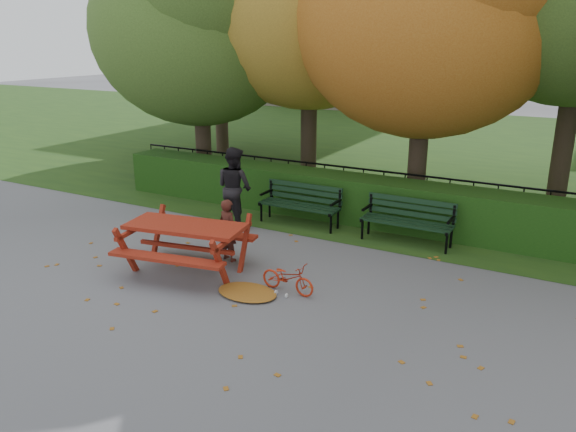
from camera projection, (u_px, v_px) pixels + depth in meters
The scene contains 13 objects.
ground at pixel (264, 303), 8.69m from camera, with size 90.00×90.00×0.00m, color slate.
grass_strip at pixel (464, 150), 20.37m from camera, with size 90.00×90.00×0.00m, color #1D3A14.
hedge at pixel (370, 201), 12.29m from camera, with size 13.00×0.90×1.00m, color black.
iron_fence at pixel (383, 191), 12.95m from camera, with size 14.00×0.04×1.02m.
tree_a at pixel (202, 13), 14.36m from camera, with size 5.88×5.60×7.48m.
bench_left at pixel (301, 201), 12.22m from camera, with size 1.80×0.57×0.88m.
bench_right at pixel (408, 217), 11.12m from camera, with size 1.80×0.57×0.88m.
picnic_table at pixel (186, 235), 9.66m from camera, with size 2.29×1.97×0.99m.
leaf_pile at pixel (247, 292), 8.98m from camera, with size 1.02×0.70×0.07m, color brown.
leaf_scatter at pixel (274, 295), 8.94m from camera, with size 9.00×5.70×0.01m, color brown, non-canonical shape.
child at pixel (228, 230), 10.21m from camera, with size 0.42×0.28×1.16m, color #431C15.
adult at pixel (234, 187), 12.00m from camera, with size 0.84×0.66×1.74m, color black.
bicycle at pixel (288, 278), 8.99m from camera, with size 0.33×0.95×0.50m, color #B32710.
Camera 1 is at (4.13, -6.71, 3.92)m, focal length 35.00 mm.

